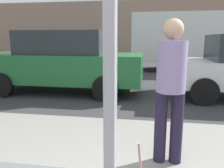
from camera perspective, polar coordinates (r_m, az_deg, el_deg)
The scene contains 6 objects.
ground_plane at distance 9.03m, azimuth 8.05°, elevation 1.39°, with size 60.00×60.00×0.00m, color #38383A.
sidewalk_strip at distance 2.91m, azimuth 4.95°, elevation -19.27°, with size 16.00×2.80×0.10m, color gray.
building_facade_far at distance 19.46m, azimuth 8.99°, elevation 13.20°, with size 28.00×1.20×4.49m, color gray.
parked_car_green at distance 6.77m, azimuth -11.84°, elevation 5.54°, with size 4.50×1.97×1.73m.
box_truck at distance 11.85m, azimuth 22.87°, elevation 10.22°, with size 7.24×2.44×2.66m.
pedestrian at distance 2.62m, azimuth 14.33°, elevation 0.11°, with size 0.32×0.32×1.63m.
Camera 1 is at (0.17, -0.90, 1.52)m, focal length 36.89 mm.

